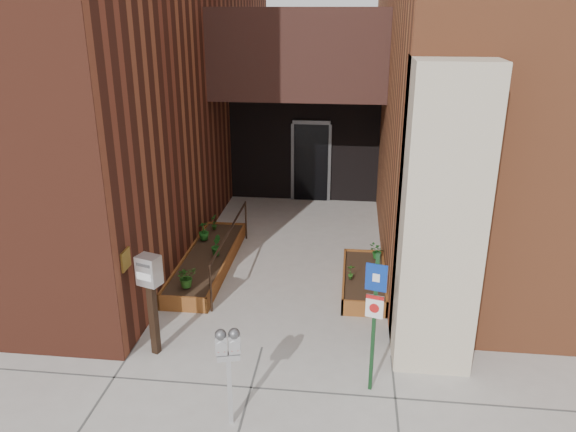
% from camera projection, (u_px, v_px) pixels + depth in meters
% --- Properties ---
extents(ground, '(80.00, 80.00, 0.00)m').
position_uv_depth(ground, '(262.00, 347.00, 8.79)').
color(ground, '#9E9991').
rests_on(ground, ground).
extents(architecture, '(20.00, 14.60, 10.00)m').
position_uv_depth(architecture, '(296.00, 8.00, 13.47)').
color(architecture, '#5E281A').
rests_on(architecture, ground).
extents(planter_left, '(0.90, 3.60, 0.30)m').
position_uv_depth(planter_left, '(208.00, 262.00, 11.42)').
color(planter_left, brown).
rests_on(planter_left, ground).
extents(planter_right, '(0.80, 2.20, 0.30)m').
position_uv_depth(planter_right, '(364.00, 281.00, 10.62)').
color(planter_right, brown).
rests_on(planter_right, ground).
extents(handrail, '(0.04, 3.34, 0.90)m').
position_uv_depth(handrail, '(230.00, 236.00, 11.10)').
color(handrail, black).
rests_on(handrail, ground).
extents(parking_meter, '(0.32, 0.19, 1.38)m').
position_uv_depth(parking_meter, '(228.00, 351.00, 6.83)').
color(parking_meter, '#B9B9BB').
rests_on(parking_meter, ground).
extents(sign_post, '(0.28, 0.10, 2.07)m').
position_uv_depth(sign_post, '(375.00, 309.00, 7.38)').
color(sign_post, '#14391B').
rests_on(sign_post, ground).
extents(payment_dropbox, '(0.38, 0.33, 1.63)m').
position_uv_depth(payment_dropbox, '(150.00, 284.00, 8.25)').
color(payment_dropbox, black).
rests_on(payment_dropbox, ground).
extents(shrub_left_a, '(0.49, 0.49, 0.39)m').
position_uv_depth(shrub_left_a, '(186.00, 277.00, 9.99)').
color(shrub_left_a, '#275D1A').
rests_on(shrub_left_a, planter_left).
extents(shrub_left_b, '(0.26, 0.26, 0.41)m').
position_uv_depth(shrub_left_b, '(216.00, 245.00, 11.26)').
color(shrub_left_b, '#185016').
rests_on(shrub_left_b, planter_left).
extents(shrub_left_c, '(0.32, 0.32, 0.41)m').
position_uv_depth(shrub_left_c, '(204.00, 231.00, 12.01)').
color(shrub_left_c, '#1A5718').
rests_on(shrub_left_c, planter_left).
extents(shrub_left_d, '(0.23, 0.23, 0.35)m').
position_uv_depth(shrub_left_d, '(214.00, 222.00, 12.57)').
color(shrub_left_d, '#1F5317').
rests_on(shrub_left_d, planter_left).
extents(shrub_right_a, '(0.23, 0.23, 0.34)m').
position_uv_depth(shrub_right_a, '(378.00, 271.00, 10.24)').
color(shrub_right_a, '#1A5A19').
rests_on(shrub_right_a, planter_right).
extents(shrub_right_b, '(0.17, 0.17, 0.29)m').
position_uv_depth(shrub_right_b, '(351.00, 272.00, 10.29)').
color(shrub_right_b, '#295D1A').
rests_on(shrub_right_b, planter_right).
extents(shrub_right_c, '(0.39, 0.39, 0.31)m').
position_uv_depth(shrub_right_c, '(377.00, 251.00, 11.11)').
color(shrub_right_c, '#19591B').
rests_on(shrub_right_c, planter_right).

